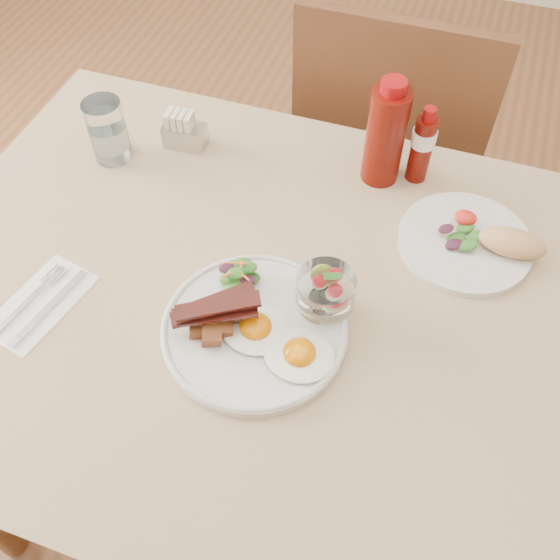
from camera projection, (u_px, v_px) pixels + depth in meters
The scene contains 13 objects.
table at pixel (311, 339), 1.04m from camera, with size 1.33×0.88×0.75m.
chair_far at pixel (388, 151), 1.53m from camera, with size 0.42×0.42×0.93m.
main_plate at pixel (254, 330), 0.93m from camera, with size 0.28×0.28×0.02m, color silver.
fried_eggs at pixel (277, 341), 0.90m from camera, with size 0.21×0.14×0.03m.
bacon_potato_pile at pixel (215, 317), 0.91m from camera, with size 0.13×0.10×0.06m.
side_salad at pixel (239, 276), 0.97m from camera, with size 0.07×0.06×0.04m.
fruit_cup at pixel (326, 291), 0.91m from camera, with size 0.09×0.09×0.09m.
second_plate at pixel (476, 241), 1.03m from camera, with size 0.24×0.22×0.06m.
ketchup_bottle at pixel (386, 135), 1.07m from camera, with size 0.09×0.09×0.20m.
hot_sauce_bottle at pixel (422, 146), 1.09m from camera, with size 0.04×0.04×0.15m.
sugar_caddy at pixel (184, 132), 1.18m from camera, with size 0.08×0.05×0.07m.
water_glass at pixel (109, 134), 1.14m from camera, with size 0.07×0.07×0.12m.
napkin_cutlery at pixel (41, 304), 0.97m from camera, with size 0.13×0.19×0.01m.
Camera 1 is at (0.13, -0.54, 1.55)m, focal length 40.00 mm.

